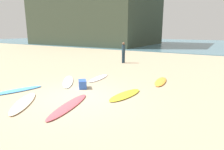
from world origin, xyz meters
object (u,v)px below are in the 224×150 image
beachgoer_near (123,51)px  beach_cooler (83,84)px  surfboard_2 (125,95)px  surfboard_0 (16,90)px  surfboard_6 (23,103)px  surfboard_3 (69,106)px  surfboard_5 (98,78)px  surfboard_4 (68,81)px  surfboard_1 (161,81)px

beachgoer_near → beach_cooler: bearing=-157.4°
surfboard_2 → beach_cooler: (-2.19, -0.09, 0.15)m
surfboard_0 → surfboard_6: surfboard_6 is taller
surfboard_2 → surfboard_3: size_ratio=0.77×
surfboard_0 → surfboard_5: surfboard_0 is taller
surfboard_5 → surfboard_6: (-0.07, -4.55, 0.01)m
surfboard_4 → beach_cooler: beach_cooler is taller
surfboard_5 → surfboard_4: bearing=-130.1°
surfboard_1 → surfboard_4: bearing=-158.5°
surfboard_6 → beach_cooler: beach_cooler is taller
surfboard_1 → beachgoer_near: 6.47m
beachgoer_near → surfboard_0: bearing=-173.4°
surfboard_1 → surfboard_5: surfboard_1 is taller
surfboard_0 → surfboard_3: (3.21, -0.07, -0.00)m
surfboard_3 → surfboard_4: size_ratio=1.02×
surfboard_2 → surfboard_4: bearing=0.5°
surfboard_4 → surfboard_5: surfboard_4 is taller
surfboard_3 → surfboard_2: bearing=46.9°
beachgoer_near → surfboard_5: bearing=-157.2°
surfboard_1 → surfboard_2: (-0.54, -2.85, -0.00)m
surfboard_3 → surfboard_4: bearing=120.2°
surfboard_0 → surfboard_4: surfboard_4 is taller
surfboard_0 → surfboard_4: (0.79, 2.36, 0.00)m
surfboard_4 → beachgoer_near: (-0.54, 6.92, 0.91)m
surfboard_3 → beachgoer_near: (-2.96, 9.35, 0.92)m
surfboard_2 → surfboard_5: surfboard_2 is taller
surfboard_5 → surfboard_6: bearing=-99.3°
surfboard_3 → beach_cooler: (-1.06, 1.98, 0.16)m
surfboard_2 → surfboard_3: surfboard_2 is taller
beachgoer_near → surfboard_2: bearing=-142.6°
beach_cooler → surfboard_3: bearing=-61.8°
beachgoer_near → beach_cooler: 7.65m
surfboard_2 → surfboard_5: (-2.65, 1.80, -0.01)m
surfboard_1 → surfboard_3: 5.20m
surfboard_6 → beach_cooler: bearing=40.5°
surfboard_0 → beachgoer_near: beachgoer_near is taller
surfboard_2 → beach_cooler: size_ratio=3.61×
surfboard_1 → surfboard_2: size_ratio=1.01×
surfboard_1 → surfboard_3: surfboard_1 is taller
surfboard_0 → surfboard_2: 4.78m
surfboard_0 → surfboard_6: bearing=172.3°
surfboard_0 → surfboard_2: surfboard_2 is taller
surfboard_2 → surfboard_6: size_ratio=0.87×
surfboard_3 → beachgoer_near: beachgoer_near is taller
surfboard_4 → surfboard_6: size_ratio=1.11×
surfboard_0 → surfboard_1: bearing=-118.2°
surfboard_0 → surfboard_4: bearing=-91.6°
surfboard_3 → surfboard_5: size_ratio=1.28×
surfboard_5 → surfboard_6: surfboard_6 is taller
surfboard_3 → surfboard_1: bearing=56.6°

